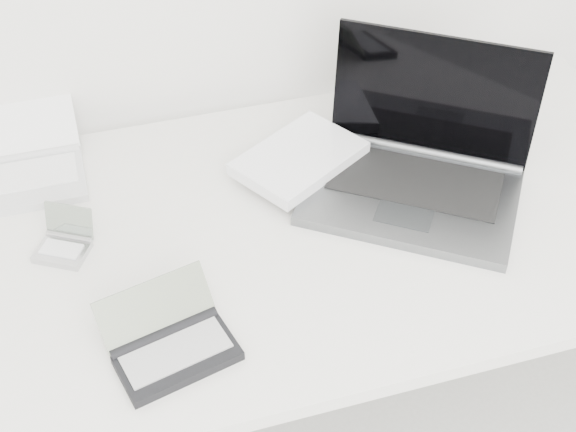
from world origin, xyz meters
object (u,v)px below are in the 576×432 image
object	(u,v)px
palmtop_charcoal	(171,344)
netbook_open_white	(24,166)
desk	(297,240)
laptop_large	(390,165)

from	to	relation	value
palmtop_charcoal	netbook_open_white	bearing A→B (deg)	97.18
desk	palmtop_charcoal	world-z (taller)	palmtop_charcoal
laptop_large	desk	bearing A→B (deg)	-129.07
desk	laptop_large	bearing A→B (deg)	16.12
desk	netbook_open_white	world-z (taller)	netbook_open_white
laptop_large	netbook_open_white	bearing A→B (deg)	-163.90
laptop_large	palmtop_charcoal	xyz separation A→B (m)	(-0.50, -0.30, -0.03)
desk	netbook_open_white	size ratio (longest dim) A/B	5.43
netbook_open_white	palmtop_charcoal	world-z (taller)	palmtop_charcoal
desk	netbook_open_white	bearing A→B (deg)	148.63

